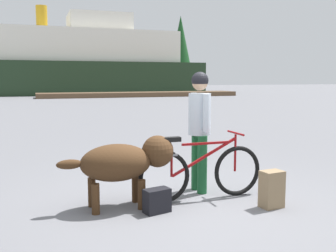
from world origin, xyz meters
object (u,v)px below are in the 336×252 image
Objects in this scene: backpack at (272,189)px; ferry_boat at (76,64)px; person_cyclist at (200,120)px; handbag_pannier at (157,201)px; bicycle at (201,172)px; dog at (125,162)px.

ferry_boat is at bearing 87.47° from backpack.
person_cyclist reaches higher than handbag_pannier.
backpack is (0.59, -0.97, -0.81)m from person_cyclist.
person_cyclist is 37.23m from ferry_boat.
bicycle is 5.61× the size of handbag_pannier.
bicycle is 37.65m from ferry_boat.
dog is 0.06× the size of ferry_boat.
dog is at bearing -95.27° from ferry_boat.
handbag_pannier is (-0.86, -0.68, -0.90)m from person_cyclist.
ferry_boat reaches higher than dog.
ferry_boat is at bearing 84.73° from dog.
dog is (-1.05, 0.03, 0.21)m from bicycle.
person_cyclist is 5.44× the size of handbag_pannier.
ferry_boat is at bearing 86.50° from person_cyclist.
backpack is at bearing -58.87° from person_cyclist.
ferry_boat is at bearing 86.33° from bicycle.
bicycle reaches higher than handbag_pannier.
person_cyclist is 1.31m from dog.
backpack is 1.48m from handbag_pannier.
bicycle is 3.76× the size of backpack.
backpack is 0.02× the size of ferry_boat.
dog is at bearing 160.19° from backpack.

